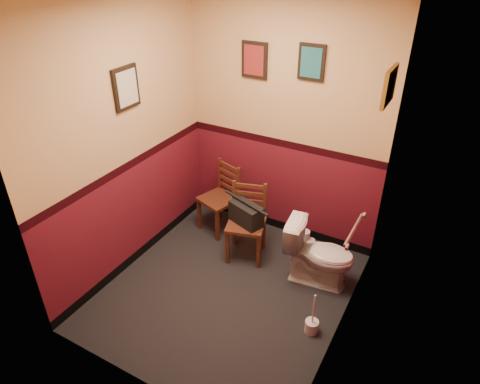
{
  "coord_description": "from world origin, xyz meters",
  "views": [
    {
      "loc": [
        1.63,
        -2.69,
        3.01
      ],
      "look_at": [
        0.0,
        0.25,
        1.0
      ],
      "focal_mm": 32.0,
      "sensor_mm": 36.0,
      "label": 1
    }
  ],
  "objects": [
    {
      "name": "floor",
      "position": [
        0.0,
        0.0,
        0.0
      ],
      "size": [
        2.2,
        2.4,
        0.0
      ],
      "primitive_type": "cube",
      "color": "black",
      "rests_on": "ground"
    },
    {
      "name": "wall_back",
      "position": [
        0.0,
        1.2,
        1.35
      ],
      "size": [
        2.2,
        0.0,
        2.7
      ],
      "primitive_type": "cube",
      "rotation": [
        1.57,
        0.0,
        0.0
      ],
      "color": "maroon",
      "rests_on": "ground"
    },
    {
      "name": "wall_front",
      "position": [
        0.0,
        -1.2,
        1.35
      ],
      "size": [
        2.2,
        0.0,
        2.7
      ],
      "primitive_type": "cube",
      "rotation": [
        -1.57,
        0.0,
        0.0
      ],
      "color": "maroon",
      "rests_on": "ground"
    },
    {
      "name": "wall_left",
      "position": [
        -1.1,
        0.0,
        1.35
      ],
      "size": [
        0.0,
        2.4,
        2.7
      ],
      "primitive_type": "cube",
      "rotation": [
        1.57,
        0.0,
        1.57
      ],
      "color": "maroon",
      "rests_on": "ground"
    },
    {
      "name": "wall_right",
      "position": [
        1.1,
        0.0,
        1.35
      ],
      "size": [
        0.0,
        2.4,
        2.7
      ],
      "primitive_type": "cube",
      "rotation": [
        1.57,
        0.0,
        -1.57
      ],
      "color": "maroon",
      "rests_on": "ground"
    },
    {
      "name": "grab_bar",
      "position": [
        1.07,
        0.25,
        0.95
      ],
      "size": [
        0.05,
        0.56,
        0.06
      ],
      "color": "silver",
      "rests_on": "wall_right"
    },
    {
      "name": "framed_print_back_a",
      "position": [
        -0.35,
        1.18,
        1.95
      ],
      "size": [
        0.28,
        0.04,
        0.36
      ],
      "color": "black",
      "rests_on": "wall_back"
    },
    {
      "name": "framed_print_back_b",
      "position": [
        0.25,
        1.18,
        2.0
      ],
      "size": [
        0.26,
        0.04,
        0.34
      ],
      "color": "black",
      "rests_on": "wall_back"
    },
    {
      "name": "framed_print_left",
      "position": [
        -1.08,
        0.1,
        1.85
      ],
      "size": [
        0.04,
        0.3,
        0.38
      ],
      "color": "black",
      "rests_on": "wall_left"
    },
    {
      "name": "framed_print_right",
      "position": [
        1.08,
        0.6,
        2.05
      ],
      "size": [
        0.04,
        0.34,
        0.28
      ],
      "color": "olive",
      "rests_on": "wall_right"
    },
    {
      "name": "toilet",
      "position": [
        0.72,
        0.56,
        0.33
      ],
      "size": [
        0.72,
        0.46,
        0.67
      ],
      "primitive_type": "imported",
      "rotation": [
        0.0,
        0.0,
        1.69
      ],
      "color": "white",
      "rests_on": "floor"
    },
    {
      "name": "toilet_brush",
      "position": [
        0.91,
        -0.09,
        0.07
      ],
      "size": [
        0.12,
        0.12,
        0.43
      ],
      "color": "silver",
      "rests_on": "floor"
    },
    {
      "name": "chair_left",
      "position": [
        -0.6,
        0.88,
        0.41
      ],
      "size": [
        0.48,
        0.48,
        0.82
      ],
      "rotation": [
        0.0,
        0.0,
        -0.31
      ],
      "color": "#552819",
      "rests_on": "floor"
    },
    {
      "name": "chair_right",
      "position": [
        -0.11,
        0.6,
        0.41
      ],
      "size": [
        0.48,
        0.48,
        0.83
      ],
      "rotation": [
        0.0,
        0.0,
        0.29
      ],
      "color": "#552819",
      "rests_on": "floor"
    },
    {
      "name": "handbag",
      "position": [
        -0.1,
        0.56,
        0.55
      ],
      "size": [
        0.4,
        0.29,
        0.26
      ],
      "rotation": [
        0.0,
        0.0,
        -0.34
      ],
      "color": "black",
      "rests_on": "chair_right"
    },
    {
      "name": "tp_stack",
      "position": [
        0.4,
        1.03,
        0.09
      ],
      "size": [
        0.24,
        0.12,
        0.21
      ],
      "color": "silver",
      "rests_on": "floor"
    }
  ]
}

